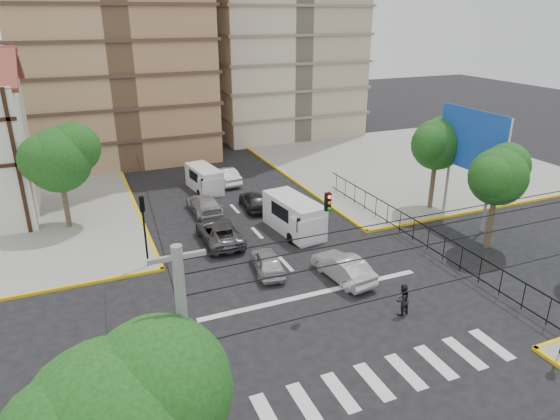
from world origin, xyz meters
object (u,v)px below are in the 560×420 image
car_white_front_right (343,267)px  traffic_light_nw (143,220)px  pedestrian_crosswalk (402,300)px  car_silver_front_left (267,262)px  van_left_lane (205,180)px  van_right_lane (296,217)px

car_white_front_right → traffic_light_nw: bearing=-36.8°
car_white_front_right → pedestrian_crosswalk: (0.93, -4.34, 0.11)m
pedestrian_crosswalk → car_silver_front_left: bearing=-67.7°
traffic_light_nw → van_left_lane: bearing=60.8°
car_silver_front_left → traffic_light_nw: bearing=-18.0°
van_left_lane → car_silver_front_left: 15.42m
van_right_lane → car_white_front_right: (-0.18, -6.93, -0.44)m
traffic_light_nw → car_white_front_right: bearing=-29.6°
van_right_lane → car_silver_front_left: (-3.86, -4.43, -0.51)m
van_left_lane → car_white_front_right: size_ratio=1.07×
car_silver_front_left → car_white_front_right: bearing=154.8°
traffic_light_nw → car_white_front_right: 11.85m
traffic_light_nw → car_white_front_right: traffic_light_nw is taller
traffic_light_nw → pedestrian_crosswalk: bearing=-42.4°
van_right_lane → pedestrian_crosswalk: (0.75, -11.26, -0.33)m
van_right_lane → car_white_front_right: bearing=-98.6°
traffic_light_nw → car_silver_front_left: traffic_light_nw is taller
van_right_lane → van_left_lane: bearing=100.5°
car_silver_front_left → van_left_lane: bearing=-82.5°
van_right_lane → car_silver_front_left: van_right_lane is taller
car_silver_front_left → car_white_front_right: (3.68, -2.49, 0.07)m
traffic_light_nw → van_left_lane: size_ratio=0.93×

